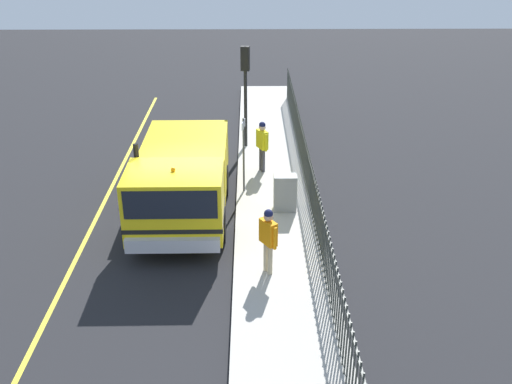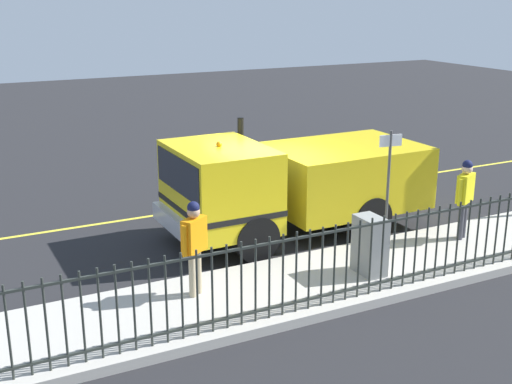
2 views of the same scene
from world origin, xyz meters
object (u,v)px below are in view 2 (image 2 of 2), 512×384
object	(u,v)px
worker_standing	(194,239)
utility_cabinet	(370,245)
work_truck	(285,180)
street_sign	(389,174)
pedestrian_distant	(465,191)
traffic_cone	(288,193)

from	to	relation	value
worker_standing	utility_cabinet	size ratio (longest dim) A/B	1.55
work_truck	street_sign	size ratio (longest dim) A/B	2.51
pedestrian_distant	street_sign	distance (m)	1.73
street_sign	worker_standing	bearing A→B (deg)	-82.37
street_sign	pedestrian_distant	bearing A→B (deg)	69.14
work_truck	traffic_cone	distance (m)	2.36
worker_standing	pedestrian_distant	world-z (taller)	pedestrian_distant
pedestrian_distant	traffic_cone	bearing A→B (deg)	-91.04
utility_cabinet	street_sign	bearing A→B (deg)	132.82
traffic_cone	street_sign	distance (m)	3.85
worker_standing	street_sign	world-z (taller)	street_sign
pedestrian_distant	traffic_cone	distance (m)	4.68
work_truck	pedestrian_distant	distance (m)	3.83
utility_cabinet	street_sign	xyz separation A→B (m)	(-1.20, 1.30, 0.93)
work_truck	utility_cabinet	distance (m)	3.00
pedestrian_distant	traffic_cone	size ratio (longest dim) A/B	2.87
worker_standing	traffic_cone	xyz separation A→B (m)	(-4.20, 4.22, -0.91)
utility_cabinet	street_sign	size ratio (longest dim) A/B	0.46
pedestrian_distant	street_sign	size ratio (longest dim) A/B	0.73
work_truck	street_sign	xyz separation A→B (m)	(1.75, 1.46, 0.40)
work_truck	pedestrian_distant	world-z (taller)	work_truck
worker_standing	traffic_cone	bearing A→B (deg)	12.15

